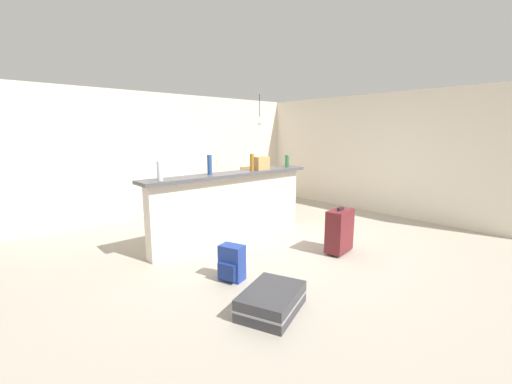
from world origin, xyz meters
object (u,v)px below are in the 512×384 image
bottle_green (287,161)px  grocery_bag (261,163)px  dining_chair_far_side (245,184)px  dining_chair_near_partition (273,190)px  bottle_amber (252,162)px  backpack_blue (232,263)px  pendant_lamp (259,120)px  suitcase_flat_charcoal (272,300)px  dining_table (260,181)px  bottle_blue (210,165)px  suitcase_upright_maroon (339,231)px  bottle_clear (160,171)px

bottle_green → grocery_bag: (-0.62, 0.03, 0.00)m
grocery_bag → dining_chair_far_side: bearing=57.1°
bottle_green → dining_chair_near_partition: bearing=60.1°
bottle_amber → backpack_blue: bottle_amber is taller
dining_chair_far_side → pendant_lamp: 1.55m
dining_chair_near_partition → suitcase_flat_charcoal: dining_chair_near_partition is taller
dining_chair_near_partition → pendant_lamp: size_ratio=1.44×
dining_table → bottle_green: bearing=-112.8°
bottle_blue → dining_chair_near_partition: (2.06, 0.73, -0.72)m
dining_table → suitcase_upright_maroon: size_ratio=1.64×
pendant_lamp → backpack_blue: (-2.63, -2.40, -1.77)m
bottle_clear → pendant_lamp: bearing=24.1°
dining_table → backpack_blue: size_ratio=2.62×
bottle_blue → grocery_bag: bottle_blue is taller
grocery_bag → pendant_lamp: pendant_lamp is taller
dining_chair_near_partition → pendant_lamp: pendant_lamp is taller
bottle_green → suitcase_flat_charcoal: (-2.26, -1.91, -1.09)m
dining_table → suitcase_flat_charcoal: dining_table is taller
dining_chair_far_side → backpack_blue: (-2.68, -2.95, -0.31)m
dining_chair_near_partition → bottle_clear: bearing=-164.0°
bottle_clear → bottle_amber: bottle_amber is taller
suitcase_flat_charcoal → backpack_blue: size_ratio=2.12×
bottle_clear → suitcase_flat_charcoal: bearing=-84.4°
bottle_amber → backpack_blue: bearing=-139.3°
bottle_amber → grocery_bag: size_ratio=1.07×
suitcase_flat_charcoal → bottle_blue: bearing=71.8°
bottle_blue → dining_chair_far_side: bottle_blue is taller
grocery_bag → pendant_lamp: bearing=48.3°
dining_chair_far_side → pendant_lamp: bearing=-95.2°
bottle_clear → bottle_amber: 1.59m
dining_table → pendant_lamp: pendant_lamp is taller
dining_chair_near_partition → suitcase_upright_maroon: dining_chair_near_partition is taller
bottle_amber → pendant_lamp: pendant_lamp is taller
dining_chair_far_side → suitcase_upright_maroon: 3.43m
pendant_lamp → suitcase_upright_maroon: size_ratio=0.97×
bottle_clear → dining_table: 3.34m
bottle_amber → bottle_green: size_ratio=1.28×
bottle_clear → suitcase_flat_charcoal: bottle_clear is taller
bottle_amber → suitcase_upright_maroon: (0.41, -1.43, -0.90)m
bottle_blue → grocery_bag: size_ratio=1.11×
bottle_green → dining_table: 1.54m
dining_table → suitcase_flat_charcoal: size_ratio=1.23×
bottle_clear → pendant_lamp: pendant_lamp is taller
dining_chair_far_side → suitcase_flat_charcoal: size_ratio=1.04×
dining_chair_far_side → bottle_clear: bearing=-148.0°
bottle_green → dining_table: size_ratio=0.20×
dining_chair_near_partition → backpack_blue: dining_chair_near_partition is taller
dining_chair_near_partition → suitcase_flat_charcoal: size_ratio=1.04×
dining_table → suitcase_flat_charcoal: (-2.81, -3.24, -0.54)m
bottle_amber → grocery_bag: bearing=10.1°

